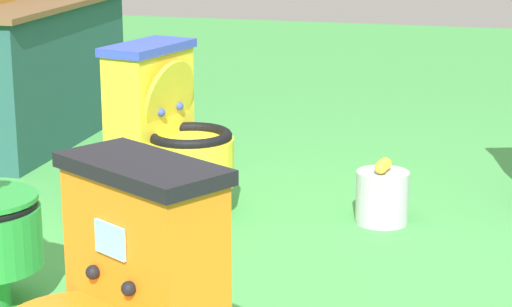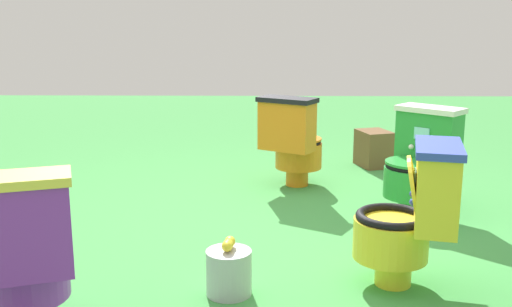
{
  "view_description": "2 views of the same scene",
  "coord_description": "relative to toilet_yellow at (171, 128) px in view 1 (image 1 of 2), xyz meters",
  "views": [
    {
      "loc": [
        -3.14,
        -0.63,
        1.34
      ],
      "look_at": [
        0.33,
        0.31,
        0.38
      ],
      "focal_mm": 68.76,
      "sensor_mm": 36.0,
      "label": 1
    },
    {
      "loc": [
        3.41,
        0.05,
        1.29
      ],
      "look_at": [
        -0.24,
        -0.01,
        0.48
      ],
      "focal_mm": 41.87,
      "sensor_mm": 36.0,
      "label": 2
    }
  ],
  "objects": [
    {
      "name": "toilet_yellow",
      "position": [
        0.0,
        0.0,
        0.0
      ],
      "size": [
        0.5,
        0.57,
        0.73
      ],
      "rotation": [
        0.0,
        0.0,
        2.91
      ],
      "color": "yellow",
      "rests_on": "ground"
    },
    {
      "name": "vendor_table",
      "position": [
        0.98,
        1.3,
        0.02
      ],
      "size": [
        1.48,
        0.89,
        0.85
      ],
      "rotation": [
        0.0,
        0.0,
        0.02
      ],
      "color": "#23514C",
      "rests_on": "ground"
    },
    {
      "name": "ground",
      "position": [
        -0.64,
        -0.76,
        -0.37
      ],
      "size": [
        14.0,
        14.0,
        0.0
      ],
      "primitive_type": "plane",
      "color": "#429947"
    },
    {
      "name": "lemon_bucket",
      "position": [
        0.11,
        -0.89,
        -0.26
      ],
      "size": [
        0.22,
        0.22,
        0.28
      ],
      "color": "#B7B7BF",
      "rests_on": "ground"
    }
  ]
}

